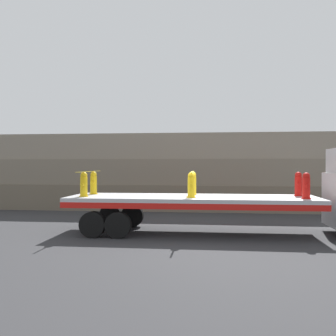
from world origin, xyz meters
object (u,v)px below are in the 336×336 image
object	(u,v)px
fire_hydrant_yellow_near_1	(191,185)
flatbed_trailer	(175,203)
fire_hydrant_yellow_far_0	(94,183)
fire_hydrant_red_near_2	(306,186)
fire_hydrant_yellow_far_1	(193,184)
fire_hydrant_red_far_2	(298,184)
fire_hydrant_yellow_near_0	(84,185)

from	to	relation	value
fire_hydrant_yellow_near_1	flatbed_trailer	bearing A→B (deg)	138.57
fire_hydrant_yellow_far_0	fire_hydrant_red_near_2	bearing A→B (deg)	-8.28
fire_hydrant_yellow_near_1	fire_hydrant_yellow_far_1	bearing A→B (deg)	90.00
fire_hydrant_yellow_far_1	fire_hydrant_red_far_2	bearing A→B (deg)	0.00
flatbed_trailer	fire_hydrant_yellow_near_1	xyz separation A→B (m)	(0.64, -0.56, 0.70)
flatbed_trailer	fire_hydrant_yellow_far_1	world-z (taller)	fire_hydrant_yellow_far_1
fire_hydrant_yellow_far_0	fire_hydrant_red_far_2	world-z (taller)	same
fire_hydrant_yellow_near_1	fire_hydrant_red_near_2	xyz separation A→B (m)	(3.88, 0.00, 0.00)
flatbed_trailer	fire_hydrant_red_far_2	bearing A→B (deg)	7.12
fire_hydrant_red_near_2	fire_hydrant_red_far_2	bearing A→B (deg)	90.00
fire_hydrant_yellow_near_0	fire_hydrant_yellow_far_0	size ratio (longest dim) A/B	1.00
fire_hydrant_yellow_near_0	fire_hydrant_red_far_2	distance (m)	7.84
fire_hydrant_yellow_near_1	fire_hydrant_red_far_2	bearing A→B (deg)	16.23
fire_hydrant_yellow_near_0	fire_hydrant_yellow_far_1	xyz separation A→B (m)	(3.88, 1.13, 0.00)
fire_hydrant_yellow_far_0	fire_hydrant_yellow_far_1	world-z (taller)	same
fire_hydrant_red_near_2	fire_hydrant_yellow_far_1	bearing A→B (deg)	163.77
fire_hydrant_yellow_near_1	fire_hydrant_red_near_2	world-z (taller)	same
fire_hydrant_yellow_far_0	fire_hydrant_red_near_2	world-z (taller)	same
fire_hydrant_yellow_near_1	fire_hydrant_red_far_2	world-z (taller)	same
fire_hydrant_yellow_near_0	fire_hydrant_yellow_near_1	xyz separation A→B (m)	(3.88, 0.00, 0.00)
fire_hydrant_yellow_far_0	fire_hydrant_yellow_far_1	size ratio (longest dim) A/B	1.00
fire_hydrant_yellow_near_0	fire_hydrant_yellow_far_1	world-z (taller)	same
flatbed_trailer	fire_hydrant_yellow_near_1	bearing A→B (deg)	-41.43
fire_hydrant_yellow_near_0	fire_hydrant_red_near_2	distance (m)	7.76
fire_hydrant_yellow_far_1	fire_hydrant_yellow_far_0	bearing A→B (deg)	180.00
fire_hydrant_yellow_far_1	fire_hydrant_red_far_2	size ratio (longest dim) A/B	1.00
fire_hydrant_yellow_far_0	fire_hydrant_red_near_2	size ratio (longest dim) A/B	1.00
fire_hydrant_yellow_near_1	fire_hydrant_yellow_near_0	bearing A→B (deg)	180.00
fire_hydrant_yellow_near_0	fire_hydrant_yellow_far_0	distance (m)	1.13
fire_hydrant_yellow_near_1	fire_hydrant_yellow_far_1	distance (m)	1.13
fire_hydrant_red_far_2	fire_hydrant_yellow_far_1	bearing A→B (deg)	180.00
fire_hydrant_yellow_far_1	fire_hydrant_red_near_2	bearing A→B (deg)	-16.23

